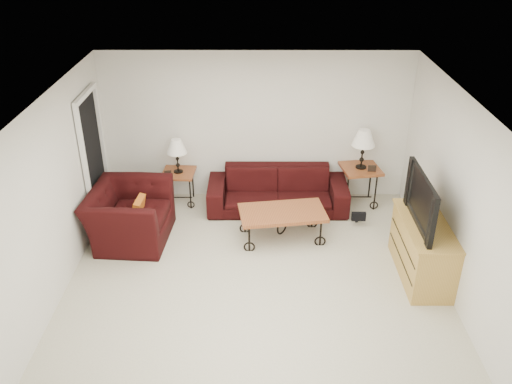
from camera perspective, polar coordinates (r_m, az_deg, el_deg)
ground at (r=7.27m, az=-0.02°, el=-9.59°), size 5.00×5.00×0.00m
wall_back at (r=8.85m, az=0.04°, el=6.92°), size 5.00×0.02×2.50m
wall_front at (r=4.56m, az=-0.13°, el=-16.36°), size 5.00×0.02×2.50m
wall_left at (r=7.05m, az=-20.79°, el=-0.85°), size 0.02×5.00×2.50m
wall_right at (r=7.04m, az=20.80°, el=-0.91°), size 0.02×5.00×2.50m
ceiling at (r=6.08m, az=-0.02°, el=9.42°), size 5.00×5.00×0.00m
doorway at (r=8.53m, az=-16.83°, el=3.14°), size 0.08×0.94×2.04m
sofa at (r=8.80m, az=2.29°, el=0.20°), size 2.27×0.89×0.66m
side_table_left at (r=9.07m, az=-8.11°, el=0.50°), size 0.56×0.56×0.57m
side_table_right at (r=9.12m, az=10.88°, el=0.70°), size 0.69×0.69×0.66m
lamp_left at (r=8.82m, az=-8.36°, el=3.81°), size 0.34×0.34×0.57m
lamp_right at (r=8.84m, az=11.26°, el=4.49°), size 0.43×0.43×0.66m
photo_frame_left at (r=8.81m, az=-9.35°, el=1.98°), size 0.12×0.03×0.10m
photo_frame_right at (r=8.85m, az=12.22°, el=2.46°), size 0.13×0.02×0.11m
coffee_table at (r=8.04m, az=2.78°, el=-3.52°), size 1.34×0.85×0.47m
armchair at (r=8.17m, az=-13.28°, el=-2.37°), size 1.18×1.33×0.82m
throw_pillow at (r=8.04m, az=-12.40°, el=-1.88°), size 0.12×0.38×0.37m
tv_stand at (r=7.53m, az=17.30°, el=-5.84°), size 0.56×1.34×0.80m
television at (r=7.15m, az=17.98°, el=-0.86°), size 0.16×1.20×0.69m
backpack at (r=8.59m, az=10.74°, el=-1.94°), size 0.36×0.29×0.44m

